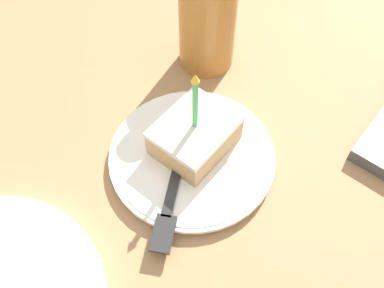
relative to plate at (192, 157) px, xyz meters
The scene contains 5 objects.
ground_plane 0.05m from the plate, 39.69° to the right, with size 2.40×2.40×0.04m.
plate is the anchor object (origin of this frame).
cake_slice 0.03m from the plate, 113.68° to the left, with size 0.08×0.10×0.13m.
fork 0.06m from the plate, 73.64° to the right, with size 0.11×0.17×0.00m.
bottle 0.20m from the plate, 122.36° to the left, with size 0.08×0.08×0.20m.
Camera 1 is at (0.16, -0.21, 0.49)m, focal length 42.00 mm.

